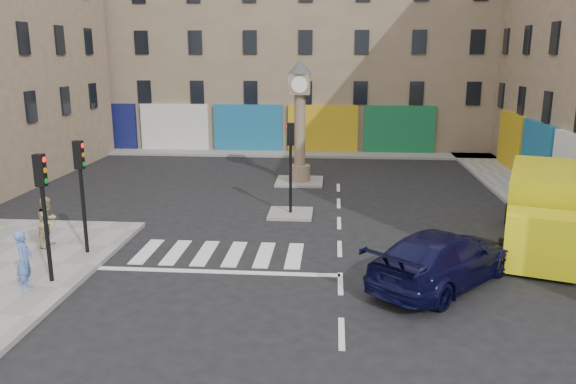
# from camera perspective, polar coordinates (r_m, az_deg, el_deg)

# --- Properties ---
(ground) EXTENTS (120.00, 120.00, 0.00)m
(ground) POSITION_cam_1_polar(r_m,az_deg,el_deg) (15.69, 5.38, -10.71)
(ground) COLOR black
(ground) RESTS_ON ground
(sidewalk_right) EXTENTS (2.60, 30.00, 0.15)m
(sidewalk_right) POSITION_cam_1_polar(r_m,az_deg,el_deg) (26.66, 24.21, -1.31)
(sidewalk_right) COLOR gray
(sidewalk_right) RESTS_ON ground
(sidewalk_far) EXTENTS (32.00, 2.40, 0.15)m
(sidewalk_far) POSITION_cam_1_polar(r_m,az_deg,el_deg) (37.21, -1.12, 3.96)
(sidewalk_far) COLOR gray
(sidewalk_far) RESTS_ON ground
(island_near) EXTENTS (1.80, 1.80, 0.12)m
(island_near) POSITION_cam_1_polar(r_m,az_deg,el_deg) (23.24, 0.26, -2.21)
(island_near) COLOR gray
(island_near) RESTS_ON ground
(island_far) EXTENTS (2.40, 2.40, 0.12)m
(island_far) POSITION_cam_1_polar(r_m,az_deg,el_deg) (29.04, 1.17, 1.08)
(island_far) COLOR gray
(island_far) RESTS_ON ground
(building_far) EXTENTS (32.00, 10.00, 17.00)m
(building_far) POSITION_cam_1_polar(r_m,az_deg,el_deg) (42.47, -0.36, 16.61)
(building_far) COLOR #87725A
(building_far) RESTS_ON ground
(traffic_light_left_near) EXTENTS (0.28, 0.22, 3.70)m
(traffic_light_left_near) POSITION_cam_1_polar(r_m,az_deg,el_deg) (16.99, -23.63, -0.54)
(traffic_light_left_near) COLOR black
(traffic_light_left_near) RESTS_ON sidewalk_left
(traffic_light_left_far) EXTENTS (0.28, 0.22, 3.70)m
(traffic_light_left_far) POSITION_cam_1_polar(r_m,az_deg,el_deg) (19.07, -20.30, 1.25)
(traffic_light_left_far) COLOR black
(traffic_light_left_far) RESTS_ON sidewalk_left
(traffic_light_island) EXTENTS (0.28, 0.22, 3.70)m
(traffic_light_island) POSITION_cam_1_polar(r_m,az_deg,el_deg) (22.67, 0.27, 3.95)
(traffic_light_island) COLOR black
(traffic_light_island) RESTS_ON island_near
(clock_pillar) EXTENTS (1.20, 1.20, 6.10)m
(clock_pillar) POSITION_cam_1_polar(r_m,az_deg,el_deg) (28.46, 1.21, 7.94)
(clock_pillar) COLOR #977C63
(clock_pillar) RESTS_ON island_far
(navy_sedan) EXTENTS (5.24, 5.54, 1.58)m
(navy_sedan) POSITION_cam_1_polar(r_m,az_deg,el_deg) (16.84, 15.45, -6.51)
(navy_sedan) COLOR black
(navy_sedan) RESTS_ON ground
(yellow_van) EXTENTS (4.22, 7.30, 2.55)m
(yellow_van) POSITION_cam_1_polar(r_m,az_deg,el_deg) (21.42, 24.33, -1.54)
(yellow_van) COLOR yellow
(yellow_van) RESTS_ON ground
(pedestrian_blue) EXTENTS (0.55, 0.70, 1.70)m
(pedestrian_blue) POSITION_cam_1_polar(r_m,az_deg,el_deg) (17.11, -25.22, -6.29)
(pedestrian_blue) COLOR #5271BD
(pedestrian_blue) RESTS_ON sidewalk_left
(pedestrian_tan) EXTENTS (0.71, 0.88, 1.71)m
(pedestrian_tan) POSITION_cam_1_polar(r_m,az_deg,el_deg) (20.56, -23.19, -2.78)
(pedestrian_tan) COLOR tan
(pedestrian_tan) RESTS_ON sidewalk_left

